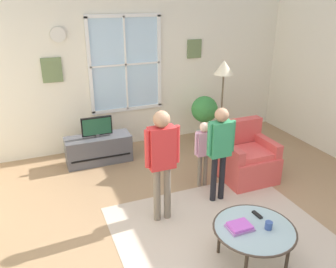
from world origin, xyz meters
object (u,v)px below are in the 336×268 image
at_px(television, 97,126).
at_px(armchair, 246,158).
at_px(book_stack, 240,227).
at_px(floor_lamp, 223,78).
at_px(cup, 269,225).
at_px(remote_near_books, 257,215).
at_px(person_green_shirt, 220,144).
at_px(person_pink_shirt, 204,147).
at_px(person_red_shirt, 162,154).
at_px(tv_stand, 99,149).
at_px(coffee_table, 254,230).
at_px(potted_plant_by_window, 204,114).

xyz_separation_m(television, armchair, (1.98, -1.38, -0.32)).
height_order(book_stack, floor_lamp, floor_lamp).
relative_size(cup, remote_near_books, 0.59).
bearing_deg(person_green_shirt, cup, -96.17).
distance_m(person_pink_shirt, person_red_shirt, 1.04).
distance_m(cup, floor_lamp, 2.69).
xyz_separation_m(tv_stand, armchair, (1.98, -1.38, 0.10)).
relative_size(television, floor_lamp, 0.30).
bearing_deg(floor_lamp, armchair, -87.52).
relative_size(television, remote_near_books, 3.58).
height_order(book_stack, remote_near_books, book_stack).
distance_m(cup, person_pink_shirt, 1.68).
xyz_separation_m(coffee_table, book_stack, (-0.15, 0.05, 0.05)).
height_order(coffee_table, potted_plant_by_window, potted_plant_by_window).
bearing_deg(book_stack, remote_near_books, 21.69).
xyz_separation_m(armchair, book_stack, (-1.11, -1.54, 0.14)).
bearing_deg(potted_plant_by_window, cup, -105.75).
height_order(television, floor_lamp, floor_lamp).
distance_m(remote_near_books, potted_plant_by_window, 2.98).
distance_m(coffee_table, person_green_shirt, 1.30).
bearing_deg(potted_plant_by_window, remote_near_books, -106.44).
height_order(armchair, person_pink_shirt, person_pink_shirt).
relative_size(armchair, person_green_shirt, 0.65).
relative_size(remote_near_books, floor_lamp, 0.08).
xyz_separation_m(television, floor_lamp, (1.95, -0.64, 0.78)).
bearing_deg(person_red_shirt, tv_stand, 102.31).
height_order(person_pink_shirt, floor_lamp, floor_lamp).
bearing_deg(book_stack, person_pink_shirt, 76.02).
bearing_deg(book_stack, television, 106.62).
bearing_deg(person_pink_shirt, tv_stand, 132.73).
relative_size(coffee_table, person_pink_shirt, 0.86).
height_order(armchair, book_stack, armchair).
xyz_separation_m(armchair, floor_lamp, (-0.03, 0.74, 1.09)).
relative_size(coffee_table, book_stack, 3.36).
bearing_deg(tv_stand, coffee_table, -71.10).
xyz_separation_m(potted_plant_by_window, floor_lamp, (-0.06, -0.70, 0.83)).
distance_m(television, book_stack, 3.05).
bearing_deg(potted_plant_by_window, person_pink_shirt, -118.04).
height_order(remote_near_books, floor_lamp, floor_lamp).
bearing_deg(coffee_table, person_red_shirt, 119.34).
bearing_deg(tv_stand, remote_near_books, -67.33).
height_order(book_stack, person_green_shirt, person_green_shirt).
xyz_separation_m(tv_stand, person_green_shirt, (1.28, -1.77, 0.61)).
xyz_separation_m(person_green_shirt, floor_lamp, (0.67, 1.13, 0.58)).
relative_size(remote_near_books, person_pink_shirt, 0.14).
xyz_separation_m(tv_stand, potted_plant_by_window, (2.01, 0.05, 0.36)).
height_order(person_pink_shirt, person_green_shirt, person_green_shirt).
distance_m(person_red_shirt, potted_plant_by_window, 2.54).
relative_size(armchair, person_red_shirt, 0.60).
height_order(coffee_table, person_green_shirt, person_green_shirt).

